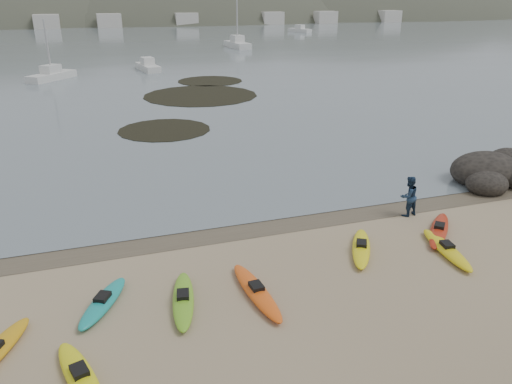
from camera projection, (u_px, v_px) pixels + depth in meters
name	position (u px, v px, depth m)	size (l,w,h in m)	color
ground	(256.00, 223.00, 22.43)	(600.00, 600.00, 0.00)	tan
wet_sand	(258.00, 226.00, 22.17)	(60.00, 60.00, 0.00)	brown
water	(91.00, 11.00, 286.71)	(1200.00, 1200.00, 0.00)	slate
kayaks	(263.00, 285.00, 17.35)	(19.58, 7.70, 0.34)	orange
person_east	(409.00, 196.00, 22.86)	(0.93, 0.72, 1.91)	navy
rock_cluster	(496.00, 177.00, 27.33)	(5.51, 4.09, 1.98)	black
kelp_mats	(198.00, 97.00, 49.73)	(15.83, 28.17, 0.04)	black
moored_boats	(156.00, 45.00, 93.50)	(84.47, 70.94, 1.23)	silver
far_hills	(199.00, 58.00, 210.81)	(550.00, 135.00, 80.00)	#384235
far_town	(123.00, 20.00, 151.20)	(199.00, 5.00, 4.00)	beige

